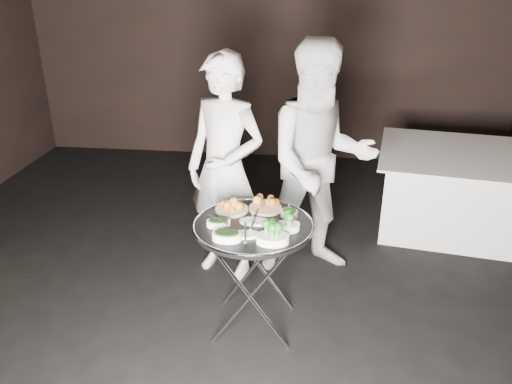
# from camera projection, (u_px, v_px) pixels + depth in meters

# --- Properties ---
(floor) EXTENTS (6.00, 7.00, 0.05)m
(floor) POSITION_uv_depth(u_px,v_px,m) (224.00, 325.00, 3.51)
(floor) COLOR black
(floor) RESTS_ON ground
(wall_back) EXTENTS (6.00, 0.05, 3.00)m
(wall_back) POSITION_uv_depth(u_px,v_px,m) (271.00, 38.00, 6.08)
(wall_back) COLOR black
(wall_back) RESTS_ON floor
(tray_stand) EXTENTS (0.53, 0.45, 0.77)m
(tray_stand) POSITION_uv_depth(u_px,v_px,m) (253.00, 272.00, 3.30)
(tray_stand) COLOR silver
(tray_stand) RESTS_ON floor
(serving_tray) EXTENTS (0.77, 0.77, 0.04)m
(serving_tray) POSITION_uv_depth(u_px,v_px,m) (253.00, 226.00, 3.15)
(serving_tray) COLOR black
(serving_tray) RESTS_ON tray_stand
(potato_plate_a) EXTENTS (0.22, 0.22, 0.08)m
(potato_plate_a) POSITION_uv_depth(u_px,v_px,m) (232.00, 206.00, 3.31)
(potato_plate_a) COLOR beige
(potato_plate_a) RESTS_ON serving_tray
(potato_plate_b) EXTENTS (0.22, 0.22, 0.08)m
(potato_plate_b) POSITION_uv_depth(u_px,v_px,m) (265.00, 205.00, 3.33)
(potato_plate_b) COLOR beige
(potato_plate_b) RESTS_ON serving_tray
(greens_bowl) EXTENTS (0.11, 0.11, 0.07)m
(greens_bowl) POSITION_uv_depth(u_px,v_px,m) (289.00, 212.00, 3.24)
(greens_bowl) COLOR white
(greens_bowl) RESTS_ON serving_tray
(asparagus_plate_a) EXTENTS (0.19, 0.11, 0.04)m
(asparagus_plate_a) POSITION_uv_depth(u_px,v_px,m) (254.00, 221.00, 3.16)
(asparagus_plate_a) COLOR white
(asparagus_plate_a) RESTS_ON serving_tray
(asparagus_plate_b) EXTENTS (0.19, 0.12, 0.04)m
(asparagus_plate_b) POSITION_uv_depth(u_px,v_px,m) (245.00, 234.00, 3.01)
(asparagus_plate_b) COLOR white
(asparagus_plate_b) RESTS_ON serving_tray
(spinach_bowl_a) EXTENTS (0.16, 0.12, 0.06)m
(spinach_bowl_a) POSITION_uv_depth(u_px,v_px,m) (219.00, 222.00, 3.12)
(spinach_bowl_a) COLOR white
(spinach_bowl_a) RESTS_ON serving_tray
(spinach_bowl_b) EXTENTS (0.18, 0.12, 0.07)m
(spinach_bowl_b) POSITION_uv_depth(u_px,v_px,m) (227.00, 235.00, 2.95)
(spinach_bowl_b) COLOR white
(spinach_bowl_b) RESTS_ON serving_tray
(broccoli_bowl_a) EXTENTS (0.20, 0.18, 0.07)m
(broccoli_bowl_a) POSITION_uv_depth(u_px,v_px,m) (287.00, 226.00, 3.07)
(broccoli_bowl_a) COLOR white
(broccoli_bowl_a) RESTS_ON serving_tray
(broccoli_bowl_b) EXTENTS (0.21, 0.16, 0.08)m
(broccoli_bowl_b) POSITION_uv_depth(u_px,v_px,m) (273.00, 237.00, 2.93)
(broccoli_bowl_b) COLOR white
(broccoli_bowl_b) RESTS_ON serving_tray
(serving_utensils) EXTENTS (0.57, 0.42, 0.01)m
(serving_utensils) POSITION_uv_depth(u_px,v_px,m) (257.00, 213.00, 3.19)
(serving_utensils) COLOR silver
(serving_utensils) RESTS_ON serving_tray
(waiter_left) EXTENTS (0.75, 0.63, 1.76)m
(waiter_left) POSITION_uv_depth(u_px,v_px,m) (225.00, 170.00, 3.77)
(waiter_left) COLOR silver
(waiter_left) RESTS_ON floor
(waiter_right) EXTENTS (1.04, 0.89, 1.84)m
(waiter_right) POSITION_uv_depth(u_px,v_px,m) (320.00, 162.00, 3.80)
(waiter_right) COLOR silver
(waiter_right) RESTS_ON floor
(dining_table) EXTENTS (1.29, 1.29, 0.74)m
(dining_table) POSITION_uv_depth(u_px,v_px,m) (447.00, 189.00, 4.71)
(dining_table) COLOR white
(dining_table) RESTS_ON floor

